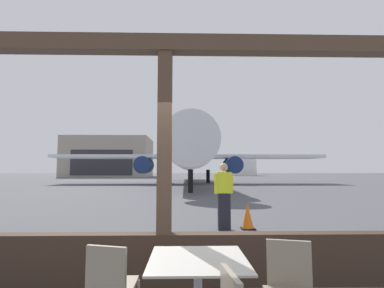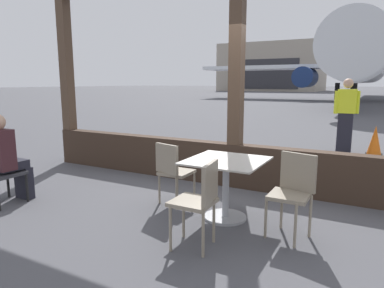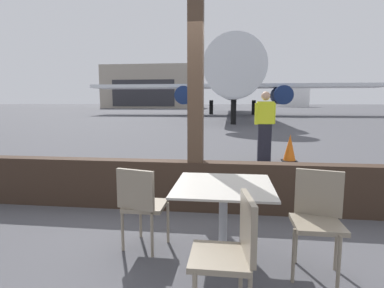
{
  "view_description": "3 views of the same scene",
  "coord_description": "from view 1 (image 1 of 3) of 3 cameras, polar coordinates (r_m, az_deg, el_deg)",
  "views": [
    {
      "loc": [
        0.29,
        -4.13,
        1.55
      ],
      "look_at": [
        0.68,
        12.82,
        3.07
      ],
      "focal_mm": 27.44,
      "sensor_mm": 36.0,
      "label": 1
    },
    {
      "loc": [
        1.97,
        -5.09,
        1.65
      ],
      "look_at": [
        -0.27,
        -0.93,
        0.81
      ],
      "focal_mm": 32.41,
      "sensor_mm": 36.0,
      "label": 2
    },
    {
      "loc": [
        0.46,
        -4.13,
        1.5
      ],
      "look_at": [
        -0.0,
        -0.38,
        0.98
      ],
      "focal_mm": 28.9,
      "sensor_mm": 36.0,
      "label": 3
    }
  ],
  "objects": [
    {
      "name": "ground_plane",
      "position": [
        44.16,
        -1.7,
        -7.12
      ],
      "size": [
        220.0,
        220.0,
        0.0
      ],
      "primitive_type": "plane",
      "color": "#4C4C51"
    },
    {
      "name": "ground_crew_worker",
      "position": [
        7.88,
        6.22,
        -9.82
      ],
      "size": [
        0.53,
        0.29,
        1.74
      ],
      "color": "black",
      "rests_on": "ground"
    },
    {
      "name": "cafe_chair_window_left",
      "position": [
        3.16,
        -15.44,
        -24.18
      ],
      "size": [
        0.47,
        0.47,
        0.85
      ],
      "color": "gray",
      "rests_on": "ground"
    },
    {
      "name": "window_frame",
      "position": [
        4.16,
        -5.41,
        -9.63
      ],
      "size": [
        7.53,
        0.24,
        3.5
      ],
      "color": "#38281E",
      "rests_on": "ground"
    },
    {
      "name": "airplane",
      "position": [
        34.3,
        -0.71,
        -2.0
      ],
      "size": [
        30.97,
        35.42,
        10.24
      ],
      "color": "silver",
      "rests_on": "ground"
    },
    {
      "name": "fuel_storage_tank",
      "position": [
        86.11,
        9.38,
        -4.49
      ],
      "size": [
        9.22,
        9.22,
        4.75
      ],
      "primitive_type": "cylinder",
      "color": "white",
      "rests_on": "ground"
    },
    {
      "name": "traffic_cone",
      "position": [
        8.15,
        10.77,
        -13.69
      ],
      "size": [
        0.36,
        0.36,
        0.68
      ],
      "color": "orange",
      "rests_on": "ground"
    },
    {
      "name": "distant_hangar",
      "position": [
        72.04,
        -15.64,
        -2.54
      ],
      "size": [
        18.8,
        14.11,
        9.07
      ],
      "color": "#9E9384",
      "rests_on": "ground"
    },
    {
      "name": "cafe_chair_aisle_left",
      "position": [
        3.03,
        18.56,
        -24.36
      ],
      "size": [
        0.47,
        0.47,
        0.9
      ],
      "color": "gray",
      "rests_on": "ground"
    }
  ]
}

